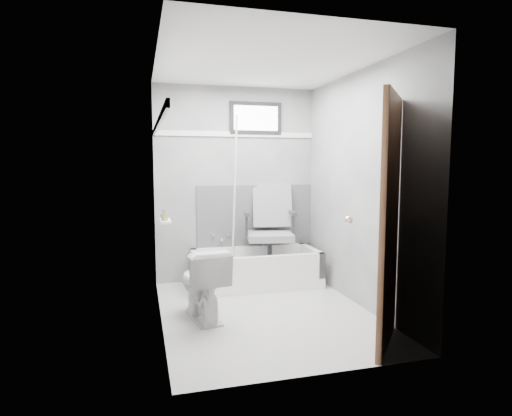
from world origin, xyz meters
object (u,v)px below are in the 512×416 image
object	(u,v)px
bathtub	(256,268)
door	(443,227)
toilet	(202,283)
soap_bottle_a	(165,215)
office_chair	(270,229)
soap_bottle_b	(164,214)

from	to	relation	value
bathtub	door	bearing A→B (deg)	-69.55
toilet	bathtub	bearing A→B (deg)	-138.98
toilet	soap_bottle_a	size ratio (longest dim) A/B	6.82
office_chair	soap_bottle_b	world-z (taller)	office_chair
soap_bottle_a	soap_bottle_b	bearing A→B (deg)	90.00
door	soap_bottle_a	bearing A→B (deg)	141.49
bathtub	soap_bottle_a	size ratio (longest dim) A/B	14.86
bathtub	soap_bottle_b	size ratio (longest dim) A/B	16.00
door	soap_bottle_b	world-z (taller)	door
soap_bottle_a	office_chair	bearing A→B (deg)	29.19
toilet	soap_bottle_b	bearing A→B (deg)	-59.73
office_chair	toilet	distance (m)	1.40
bathtub	office_chair	distance (m)	0.50
office_chair	door	xyz separation A→B (m)	(0.64, -2.24, 0.33)
toilet	soap_bottle_a	bearing A→B (deg)	-47.06
bathtub	soap_bottle_a	bearing A→B (deg)	-148.09
office_chair	toilet	bearing A→B (deg)	-124.21
bathtub	office_chair	bearing A→B (deg)	10.01
door	office_chair	bearing A→B (deg)	105.95
office_chair	soap_bottle_a	xyz separation A→B (m)	(-1.28, -0.71, 0.29)
door	soap_bottle_a	xyz separation A→B (m)	(-1.92, 1.53, -0.03)
office_chair	soap_bottle_a	distance (m)	1.49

